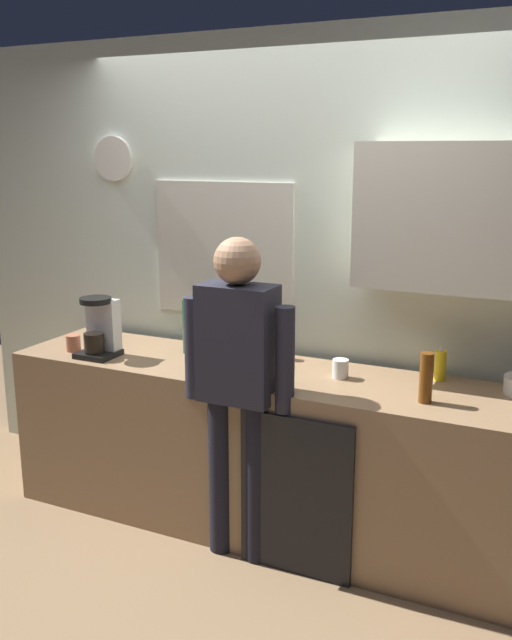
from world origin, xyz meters
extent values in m
plane|color=#8C6D4C|center=(0.00, 0.00, 0.00)|extent=(8.00, 8.00, 0.00)
cube|color=#937251|center=(0.00, 0.30, 0.44)|extent=(2.81, 0.64, 0.88)
cube|color=black|center=(0.31, -0.03, 0.40)|extent=(0.56, 0.02, 0.79)
cube|color=silver|center=(0.00, 0.73, 1.30)|extent=(4.41, 0.10, 2.60)
cube|color=beige|center=(-0.43, 0.67, 1.43)|extent=(0.86, 0.02, 0.76)
cube|color=#8CA5C6|center=(-0.43, 0.67, 1.43)|extent=(0.80, 0.02, 0.70)
cube|color=silver|center=(0.84, 0.52, 1.68)|extent=(0.84, 0.32, 0.68)
cylinder|color=silver|center=(-1.15, 0.66, 1.93)|extent=(0.26, 0.03, 0.26)
cube|color=black|center=(-0.92, 0.13, 0.90)|extent=(0.20, 0.20, 0.03)
cube|color=silver|center=(-0.92, 0.19, 1.05)|extent=(0.18, 0.08, 0.28)
cylinder|color=black|center=(-0.92, 0.10, 0.97)|extent=(0.11, 0.11, 0.11)
cylinder|color=black|center=(-0.92, 0.13, 1.20)|extent=(0.17, 0.17, 0.03)
cylinder|color=brown|center=(0.84, 0.19, 1.00)|extent=(0.06, 0.06, 0.23)
cylinder|color=black|center=(-0.23, 0.24, 0.97)|extent=(0.06, 0.06, 0.18)
cylinder|color=maroon|center=(-0.10, 0.53, 0.99)|extent=(0.06, 0.06, 0.22)
cylinder|color=#2D8C33|center=(-0.16, 0.33, 1.02)|extent=(0.09, 0.09, 0.28)
cylinder|color=#195923|center=(-0.51, 0.42, 1.03)|extent=(0.07, 0.07, 0.30)
cylinder|color=#B26647|center=(-1.12, 0.16, 0.93)|extent=(0.08, 0.08, 0.09)
cylinder|color=white|center=(0.39, 0.35, 0.93)|extent=(0.08, 0.08, 0.09)
cylinder|color=#3351B2|center=(-0.46, 0.53, 0.93)|extent=(0.08, 0.08, 0.10)
cylinder|color=yellow|center=(0.84, 0.53, 0.96)|extent=(0.06, 0.06, 0.15)
cone|color=white|center=(0.84, 0.53, 1.05)|extent=(0.02, 0.02, 0.03)
cylinder|color=black|center=(-0.10, 0.00, 0.41)|extent=(0.12, 0.12, 0.82)
cylinder|color=black|center=(0.10, 0.00, 0.41)|extent=(0.12, 0.12, 0.82)
cube|color=#262633|center=(0.00, 0.00, 1.10)|extent=(0.36, 0.20, 0.56)
sphere|color=#A57A59|center=(0.00, 0.00, 1.49)|extent=(0.22, 0.22, 0.22)
cylinder|color=#262633|center=(-0.24, 0.00, 1.05)|extent=(0.09, 0.09, 0.50)
cylinder|color=#262633|center=(0.24, 0.00, 1.05)|extent=(0.09, 0.09, 0.50)
camera|label=1|loc=(1.44, -2.83, 1.99)|focal=39.47mm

